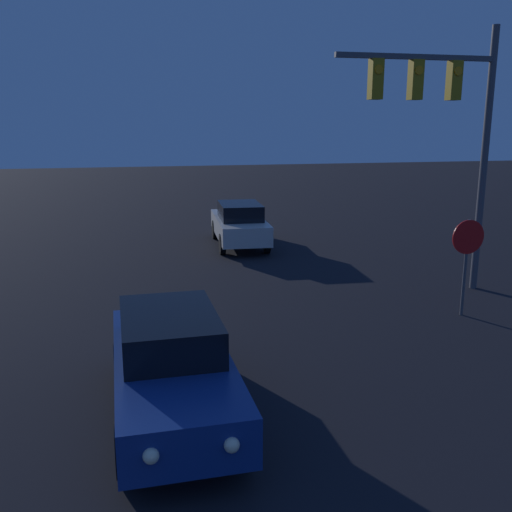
{
  "coord_description": "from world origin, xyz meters",
  "views": [
    {
      "loc": [
        -2.39,
        2.24,
        4.19
      ],
      "look_at": [
        0.0,
        12.4,
        1.75
      ],
      "focal_mm": 40.0,
      "sensor_mm": 36.0,
      "label": 1
    }
  ],
  "objects_px": {
    "traffic_signal_mast": "(447,115)",
    "stop_sign": "(467,249)",
    "car_near": "(171,364)",
    "car_far": "(239,223)"
  },
  "relations": [
    {
      "from": "traffic_signal_mast",
      "to": "stop_sign",
      "type": "bearing_deg",
      "value": -102.04
    },
    {
      "from": "car_near",
      "to": "stop_sign",
      "type": "height_order",
      "value": "stop_sign"
    },
    {
      "from": "stop_sign",
      "to": "car_far",
      "type": "bearing_deg",
      "value": 111.63
    },
    {
      "from": "stop_sign",
      "to": "traffic_signal_mast",
      "type": "bearing_deg",
      "value": 77.96
    },
    {
      "from": "car_near",
      "to": "traffic_signal_mast",
      "type": "xyz_separation_m",
      "value": [
        7.09,
        4.86,
        3.6
      ]
    },
    {
      "from": "traffic_signal_mast",
      "to": "car_near",
      "type": "bearing_deg",
      "value": -145.56
    },
    {
      "from": "traffic_signal_mast",
      "to": "stop_sign",
      "type": "xyz_separation_m",
      "value": [
        -0.4,
        -1.87,
        -2.87
      ]
    },
    {
      "from": "car_far",
      "to": "traffic_signal_mast",
      "type": "distance_m",
      "value": 8.35
    },
    {
      "from": "car_near",
      "to": "car_far",
      "type": "height_order",
      "value": "same"
    },
    {
      "from": "car_far",
      "to": "car_near",
      "type": "bearing_deg",
      "value": -102.42
    }
  ]
}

